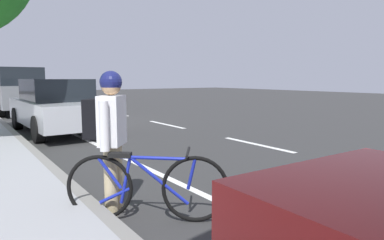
{
  "coord_description": "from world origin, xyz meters",
  "views": [
    {
      "loc": [
        2.99,
        11.86,
        1.55
      ],
      "look_at": [
        0.97,
        8.94,
        1.11
      ],
      "focal_mm": 32.01,
      "sensor_mm": 36.0,
      "label": 1
    }
  ],
  "objects_px": {
    "bicycle_at_curb": "(147,186)",
    "cyclist_with_backpack": "(109,128)",
    "parked_suv_grey_second": "(16,90)",
    "parked_sedan_silver_mid": "(57,106)"
  },
  "relations": [
    {
      "from": "bicycle_at_curb",
      "to": "cyclist_with_backpack",
      "type": "relative_size",
      "value": 0.88
    },
    {
      "from": "bicycle_at_curb",
      "to": "cyclist_with_backpack",
      "type": "height_order",
      "value": "cyclist_with_backpack"
    },
    {
      "from": "parked_suv_grey_second",
      "to": "cyclist_with_backpack",
      "type": "xyz_separation_m",
      "value": [
        0.79,
        13.13,
        -0.04
      ]
    },
    {
      "from": "parked_sedan_silver_mid",
      "to": "parked_suv_grey_second",
      "type": "bearing_deg",
      "value": -88.77
    },
    {
      "from": "parked_sedan_silver_mid",
      "to": "cyclist_with_backpack",
      "type": "height_order",
      "value": "cyclist_with_backpack"
    },
    {
      "from": "parked_suv_grey_second",
      "to": "bicycle_at_curb",
      "type": "xyz_separation_m",
      "value": [
        0.57,
        13.6,
        -0.64
      ]
    },
    {
      "from": "parked_sedan_silver_mid",
      "to": "cyclist_with_backpack",
      "type": "bearing_deg",
      "value": 81.76
    },
    {
      "from": "cyclist_with_backpack",
      "to": "bicycle_at_curb",
      "type": "bearing_deg",
      "value": 115.26
    },
    {
      "from": "bicycle_at_curb",
      "to": "cyclist_with_backpack",
      "type": "bearing_deg",
      "value": -64.74
    },
    {
      "from": "bicycle_at_curb",
      "to": "parked_sedan_silver_mid",
      "type": "bearing_deg",
      "value": -95.89
    }
  ]
}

